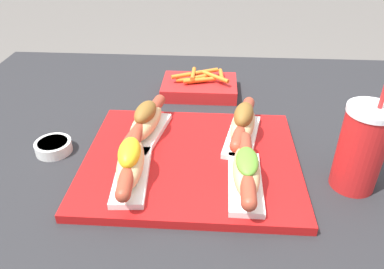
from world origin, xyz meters
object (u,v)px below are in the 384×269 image
hot_dog_2 (146,122)px  sauce_bowl (53,146)px  serving_tray (191,160)px  hot_dog_1 (246,171)px  drink_cup (361,148)px  fries_basket (200,87)px  hot_dog_0 (131,163)px  hot_dog_3 (243,124)px

hot_dog_2 → sauce_bowl: hot_dog_2 is taller
serving_tray → hot_dog_1: size_ratio=2.03×
drink_cup → fries_basket: size_ratio=1.12×
sauce_bowl → hot_dog_2: bearing=14.0°
sauce_bowl → drink_cup: size_ratio=0.34×
fries_basket → drink_cup: bearing=-50.4°
drink_cup → fries_basket: (-0.31, 0.37, -0.06)m
hot_dog_0 → drink_cup: size_ratio=0.93×
hot_dog_1 → hot_dog_3: bearing=89.4°
serving_tray → drink_cup: drink_cup is taller
sauce_bowl → fries_basket: 0.42m
serving_tray → drink_cup: (0.31, -0.05, 0.07)m
hot_dog_0 → hot_dog_2: bearing=88.5°
hot_dog_1 → hot_dog_2: hot_dog_2 is taller
hot_dog_0 → drink_cup: bearing=4.1°
hot_dog_1 → hot_dog_2: 0.26m
drink_cup → hot_dog_0: bearing=-175.9°
hot_dog_1 → drink_cup: (0.20, 0.04, 0.03)m
hot_dog_1 → hot_dog_2: (-0.21, 0.15, 0.00)m
hot_dog_2 → drink_cup: drink_cup is taller
hot_dog_1 → hot_dog_3: (0.00, 0.15, 0.00)m
hot_dog_1 → fries_basket: 0.42m
hot_dog_2 → hot_dog_3: size_ratio=1.00×
hot_dog_0 → hot_dog_3: 0.26m
hot_dog_0 → drink_cup: (0.41, 0.03, 0.03)m
hot_dog_0 → sauce_bowl: bearing=152.5°
fries_basket → sauce_bowl: bearing=-134.7°
hot_dog_3 → hot_dog_2: bearing=-179.7°
hot_dog_3 → drink_cup: 0.24m
hot_dog_2 → sauce_bowl: (-0.19, -0.05, -0.04)m
hot_dog_3 → sauce_bowl: size_ratio=2.72×
hot_dog_2 → drink_cup: (0.41, -0.12, 0.03)m
hot_dog_3 → serving_tray: bearing=-145.2°
sauce_bowl → fries_basket: fries_basket is taller
hot_dog_1 → fries_basket: bearing=104.1°
serving_tray → hot_dog_1: bearing=-38.4°
hot_dog_0 → hot_dog_3: bearing=35.1°
serving_tray → fries_basket: fries_basket is taller
hot_dog_2 → hot_dog_3: (0.21, 0.00, 0.00)m
serving_tray → sauce_bowl: bearing=175.5°
serving_tray → hot_dog_3: 0.14m
hot_dog_0 → sauce_bowl: 0.22m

